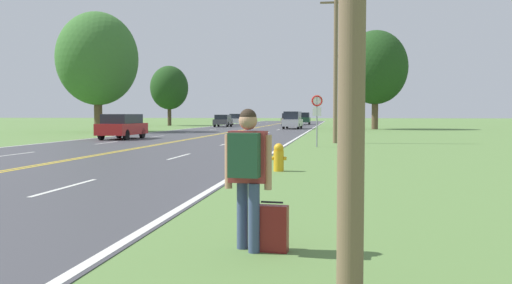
{
  "coord_description": "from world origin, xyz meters",
  "views": [
    {
      "loc": [
        9.66,
        -4.01,
        1.7
      ],
      "look_at": [
        7.47,
        10.49,
        0.93
      ],
      "focal_mm": 38.0,
      "sensor_mm": 36.0,
      "label": 1
    }
  ],
  "objects_px": {
    "fire_hydrant": "(279,157)",
    "traffic_sign": "(317,108)",
    "car_red_van_approaching": "(122,126)",
    "tree_mid_treeline": "(97,59)",
    "car_dark_grey_hatchback_mid_far": "(223,120)",
    "car_white_van_distant": "(237,119)",
    "car_silver_van_mid_near": "(293,120)",
    "hitchhiker_person": "(247,164)",
    "suitcase": "(272,228)",
    "car_dark_green_suv_horizon": "(304,118)",
    "car_champagne_suv_receding": "(289,119)",
    "tree_left_verge": "(375,68)",
    "tree_behind_sign": "(169,88)"
  },
  "relations": [
    {
      "from": "tree_mid_treeline",
      "to": "car_red_van_approaching",
      "type": "relative_size",
      "value": 2.47
    },
    {
      "from": "car_silver_van_mid_near",
      "to": "car_white_van_distant",
      "type": "bearing_deg",
      "value": -150.89
    },
    {
      "from": "tree_mid_treeline",
      "to": "car_dark_grey_hatchback_mid_far",
      "type": "bearing_deg",
      "value": 69.65
    },
    {
      "from": "car_champagne_suv_receding",
      "to": "car_white_van_distant",
      "type": "height_order",
      "value": "car_champagne_suv_receding"
    },
    {
      "from": "fire_hydrant",
      "to": "hitchhiker_person",
      "type": "bearing_deg",
      "value": -86.21
    },
    {
      "from": "traffic_sign",
      "to": "car_dark_grey_hatchback_mid_far",
      "type": "xyz_separation_m",
      "value": [
        -13.46,
        40.16,
        -1.16
      ]
    },
    {
      "from": "fire_hydrant",
      "to": "tree_behind_sign",
      "type": "distance_m",
      "value": 62.18
    },
    {
      "from": "car_champagne_suv_receding",
      "to": "hitchhiker_person",
      "type": "bearing_deg",
      "value": 3.67
    },
    {
      "from": "traffic_sign",
      "to": "car_dark_green_suv_horizon",
      "type": "distance_m",
      "value": 57.07
    },
    {
      "from": "car_champagne_suv_receding",
      "to": "car_dark_grey_hatchback_mid_far",
      "type": "bearing_deg",
      "value": -51.76
    },
    {
      "from": "suitcase",
      "to": "car_dark_green_suv_horizon",
      "type": "height_order",
      "value": "car_dark_green_suv_horizon"
    },
    {
      "from": "suitcase",
      "to": "car_dark_grey_hatchback_mid_far",
      "type": "relative_size",
      "value": 0.16
    },
    {
      "from": "traffic_sign",
      "to": "suitcase",
      "type": "bearing_deg",
      "value": -89.33
    },
    {
      "from": "traffic_sign",
      "to": "car_red_van_approaching",
      "type": "relative_size",
      "value": 0.59
    },
    {
      "from": "fire_hydrant",
      "to": "traffic_sign",
      "type": "xyz_separation_m",
      "value": [
        0.67,
        11.8,
        1.58
      ]
    },
    {
      "from": "fire_hydrant",
      "to": "car_dark_grey_hatchback_mid_far",
      "type": "height_order",
      "value": "car_dark_grey_hatchback_mid_far"
    },
    {
      "from": "traffic_sign",
      "to": "car_red_van_approaching",
      "type": "height_order",
      "value": "traffic_sign"
    },
    {
      "from": "fire_hydrant",
      "to": "car_white_van_distant",
      "type": "bearing_deg",
      "value": 101.68
    },
    {
      "from": "tree_mid_treeline",
      "to": "car_silver_van_mid_near",
      "type": "height_order",
      "value": "tree_mid_treeline"
    },
    {
      "from": "car_champagne_suv_receding",
      "to": "car_white_van_distant",
      "type": "bearing_deg",
      "value": -123.01
    },
    {
      "from": "suitcase",
      "to": "car_silver_van_mid_near",
      "type": "distance_m",
      "value": 53.58
    },
    {
      "from": "tree_mid_treeline",
      "to": "car_red_van_approaching",
      "type": "height_order",
      "value": "tree_mid_treeline"
    },
    {
      "from": "tree_mid_treeline",
      "to": "car_champagne_suv_receding",
      "type": "relative_size",
      "value": 2.56
    },
    {
      "from": "suitcase",
      "to": "car_white_van_distant",
      "type": "distance_m",
      "value": 74.19
    },
    {
      "from": "tree_mid_treeline",
      "to": "car_dark_green_suv_horizon",
      "type": "bearing_deg",
      "value": 65.47
    },
    {
      "from": "fire_hydrant",
      "to": "tree_mid_treeline",
      "type": "distance_m",
      "value": 38.19
    },
    {
      "from": "hitchhiker_person",
      "to": "tree_mid_treeline",
      "type": "height_order",
      "value": "tree_mid_treeline"
    },
    {
      "from": "hitchhiker_person",
      "to": "tree_behind_sign",
      "type": "bearing_deg",
      "value": 23.93
    },
    {
      "from": "suitcase",
      "to": "tree_mid_treeline",
      "type": "xyz_separation_m",
      "value": [
        -21.2,
        41.01,
        6.46
      ]
    },
    {
      "from": "tree_behind_sign",
      "to": "car_white_van_distant",
      "type": "height_order",
      "value": "tree_behind_sign"
    },
    {
      "from": "fire_hydrant",
      "to": "car_dark_green_suv_horizon",
      "type": "relative_size",
      "value": 0.19
    },
    {
      "from": "car_champagne_suv_receding",
      "to": "tree_mid_treeline",
      "type": "bearing_deg",
      "value": -30.97
    },
    {
      "from": "fire_hydrant",
      "to": "car_white_van_distant",
      "type": "relative_size",
      "value": 0.17
    },
    {
      "from": "fire_hydrant",
      "to": "car_red_van_approaching",
      "type": "height_order",
      "value": "car_red_van_approaching"
    },
    {
      "from": "car_dark_grey_hatchback_mid_far",
      "to": "car_white_van_distant",
      "type": "relative_size",
      "value": 0.82
    },
    {
      "from": "traffic_sign",
      "to": "car_dark_green_suv_horizon",
      "type": "bearing_deg",
      "value": 94.11
    },
    {
      "from": "tree_left_verge",
      "to": "suitcase",
      "type": "bearing_deg",
      "value": -95.12
    },
    {
      "from": "tree_left_verge",
      "to": "car_white_van_distant",
      "type": "relative_size",
      "value": 2.22
    },
    {
      "from": "tree_behind_sign",
      "to": "tree_left_verge",
      "type": "bearing_deg",
      "value": -26.62
    },
    {
      "from": "car_champagne_suv_receding",
      "to": "fire_hydrant",
      "type": "bearing_deg",
      "value": 3.81
    },
    {
      "from": "car_silver_van_mid_near",
      "to": "hitchhiker_person",
      "type": "bearing_deg",
      "value": 6.15
    },
    {
      "from": "fire_hydrant",
      "to": "car_dark_green_suv_horizon",
      "type": "xyz_separation_m",
      "value": [
        -3.41,
        68.71,
        0.57
      ]
    },
    {
      "from": "car_dark_grey_hatchback_mid_far",
      "to": "car_dark_green_suv_horizon",
      "type": "xyz_separation_m",
      "value": [
        9.37,
        16.75,
        0.15
      ]
    },
    {
      "from": "car_white_van_distant",
      "to": "car_red_van_approaching",
      "type": "bearing_deg",
      "value": 178.16
    },
    {
      "from": "tree_mid_treeline",
      "to": "car_dark_green_suv_horizon",
      "type": "height_order",
      "value": "tree_mid_treeline"
    },
    {
      "from": "suitcase",
      "to": "car_dark_grey_hatchback_mid_far",
      "type": "height_order",
      "value": "car_dark_grey_hatchback_mid_far"
    },
    {
      "from": "car_dark_grey_hatchback_mid_far",
      "to": "traffic_sign",
      "type": "bearing_deg",
      "value": -162.29
    },
    {
      "from": "car_red_van_approaching",
      "to": "tree_left_verge",
      "type": "bearing_deg",
      "value": -34.06
    },
    {
      "from": "tree_left_verge",
      "to": "car_dark_green_suv_horizon",
      "type": "height_order",
      "value": "tree_left_verge"
    },
    {
      "from": "tree_mid_treeline",
      "to": "tree_behind_sign",
      "type": "bearing_deg",
      "value": 93.28
    }
  ]
}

